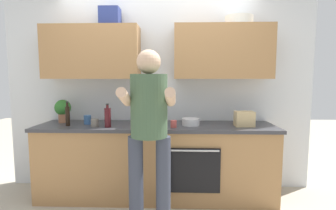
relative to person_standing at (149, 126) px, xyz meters
name	(u,v)px	position (x,y,z in m)	size (l,w,h in m)	color
ground_plane	(156,196)	(0.01, 0.70, -1.02)	(12.00, 12.00, 0.00)	#B2A893
back_wall_unit	(158,75)	(0.01, 0.97, 0.48)	(4.00, 0.39, 2.50)	silver
counter	(156,161)	(0.01, 0.70, -0.57)	(2.84, 0.67, 0.90)	#A37547
person_standing	(149,126)	(0.00, 0.00, 0.00)	(0.49, 0.45, 1.71)	#383D4C
bottle_syrup	(151,117)	(-0.05, 0.61, -0.01)	(0.05, 0.05, 0.26)	#8C4C14
bottle_water	(138,115)	(-0.24, 0.87, -0.02)	(0.06, 0.06, 0.25)	silver
bottle_hotsauce	(133,117)	(-0.27, 0.75, -0.03)	(0.07, 0.07, 0.21)	red
bottle_wine	(108,117)	(-0.53, 0.53, 0.00)	(0.07, 0.07, 0.27)	#471419
bottle_soy	(68,115)	(-1.02, 0.60, 0.01)	(0.05, 0.05, 0.29)	black
bottle_oil	(137,117)	(-0.21, 0.61, -0.02)	(0.06, 0.06, 0.24)	olive
cup_ceramic	(174,124)	(0.22, 0.54, -0.08)	(0.07, 0.07, 0.08)	#BF4C47
cup_stoneware	(95,123)	(-0.69, 0.55, -0.07)	(0.09, 0.09, 0.09)	slate
cup_tea	(88,120)	(-0.83, 0.71, -0.06)	(0.09, 0.09, 0.11)	#33598C
mixing_bowl	(191,122)	(0.42, 0.68, -0.08)	(0.21, 0.21, 0.08)	silver
potted_herb	(63,109)	(-1.18, 0.83, 0.05)	(0.20, 0.20, 0.29)	#9E6647
grocery_bag_bread	(244,119)	(1.04, 0.64, -0.03)	(0.21, 0.15, 0.17)	tan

